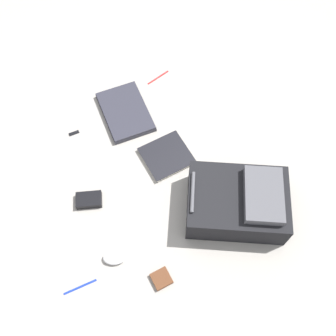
{
  "coord_description": "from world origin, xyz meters",
  "views": [
    {
      "loc": [
        -0.91,
        0.13,
        1.75
      ],
      "look_at": [
        -0.03,
        -0.05,
        0.02
      ],
      "focal_mm": 42.78,
      "sensor_mm": 36.0,
      "label": 1
    }
  ],
  "objects_px": {
    "book_red": "(167,156)",
    "power_brick": "(89,200)",
    "pen_black": "(158,77)",
    "earbud_pouch": "(161,279)",
    "backpack": "(239,202)",
    "computer_mouse": "(114,258)",
    "usb_stick": "(74,133)",
    "pen_blue": "(80,287)",
    "laptop": "(125,112)"
  },
  "relations": [
    {
      "from": "book_red",
      "to": "pen_black",
      "type": "height_order",
      "value": "book_red"
    },
    {
      "from": "pen_black",
      "to": "backpack",
      "type": "bearing_deg",
      "value": -166.27
    },
    {
      "from": "book_red",
      "to": "earbud_pouch",
      "type": "height_order",
      "value": "same"
    },
    {
      "from": "computer_mouse",
      "to": "usb_stick",
      "type": "xyz_separation_m",
      "value": [
        0.69,
        0.12,
        -0.01
      ]
    },
    {
      "from": "backpack",
      "to": "laptop",
      "type": "bearing_deg",
      "value": 33.27
    },
    {
      "from": "backpack",
      "to": "book_red",
      "type": "distance_m",
      "value": 0.44
    },
    {
      "from": "computer_mouse",
      "to": "pen_blue",
      "type": "height_order",
      "value": "computer_mouse"
    },
    {
      "from": "book_red",
      "to": "power_brick",
      "type": "xyz_separation_m",
      "value": [
        -0.16,
        0.41,
        0.01
      ]
    },
    {
      "from": "usb_stick",
      "to": "pen_blue",
      "type": "bearing_deg",
      "value": 176.61
    },
    {
      "from": "backpack",
      "to": "pen_black",
      "type": "relative_size",
      "value": 3.53
    },
    {
      "from": "usb_stick",
      "to": "book_red",
      "type": "bearing_deg",
      "value": -117.87
    },
    {
      "from": "backpack",
      "to": "usb_stick",
      "type": "height_order",
      "value": "backpack"
    },
    {
      "from": "pen_blue",
      "to": "earbud_pouch",
      "type": "distance_m",
      "value": 0.35
    },
    {
      "from": "computer_mouse",
      "to": "pen_blue",
      "type": "xyz_separation_m",
      "value": [
        -0.09,
        0.16,
        -0.01
      ]
    },
    {
      "from": "computer_mouse",
      "to": "pen_black",
      "type": "height_order",
      "value": "computer_mouse"
    },
    {
      "from": "backpack",
      "to": "computer_mouse",
      "type": "height_order",
      "value": "backpack"
    },
    {
      "from": "laptop",
      "to": "book_red",
      "type": "height_order",
      "value": "laptop"
    },
    {
      "from": "laptop",
      "to": "pen_black",
      "type": "relative_size",
      "value": 2.54
    },
    {
      "from": "laptop",
      "to": "power_brick",
      "type": "height_order",
      "value": "power_brick"
    },
    {
      "from": "laptop",
      "to": "earbud_pouch",
      "type": "height_order",
      "value": "laptop"
    },
    {
      "from": "laptop",
      "to": "power_brick",
      "type": "relative_size",
      "value": 3.08
    },
    {
      "from": "pen_black",
      "to": "earbud_pouch",
      "type": "relative_size",
      "value": 1.86
    },
    {
      "from": "backpack",
      "to": "pen_blue",
      "type": "distance_m",
      "value": 0.78
    },
    {
      "from": "book_red",
      "to": "computer_mouse",
      "type": "bearing_deg",
      "value": 144.54
    },
    {
      "from": "computer_mouse",
      "to": "usb_stick",
      "type": "height_order",
      "value": "computer_mouse"
    },
    {
      "from": "power_brick",
      "to": "earbud_pouch",
      "type": "relative_size",
      "value": 1.54
    },
    {
      "from": "pen_black",
      "to": "earbud_pouch",
      "type": "xyz_separation_m",
      "value": [
        -1.1,
        0.2,
        0.01
      ]
    },
    {
      "from": "power_brick",
      "to": "usb_stick",
      "type": "distance_m",
      "value": 0.4
    },
    {
      "from": "computer_mouse",
      "to": "earbud_pouch",
      "type": "xyz_separation_m",
      "value": [
        -0.13,
        -0.18,
        -0.01
      ]
    },
    {
      "from": "earbud_pouch",
      "to": "usb_stick",
      "type": "height_order",
      "value": "earbud_pouch"
    },
    {
      "from": "laptop",
      "to": "backpack",
      "type": "bearing_deg",
      "value": -146.73
    },
    {
      "from": "book_red",
      "to": "usb_stick",
      "type": "height_order",
      "value": "book_red"
    },
    {
      "from": "laptop",
      "to": "computer_mouse",
      "type": "distance_m",
      "value": 0.78
    },
    {
      "from": "backpack",
      "to": "pen_black",
      "type": "distance_m",
      "value": 0.88
    },
    {
      "from": "power_brick",
      "to": "book_red",
      "type": "bearing_deg",
      "value": -68.22
    },
    {
      "from": "power_brick",
      "to": "earbud_pouch",
      "type": "bearing_deg",
      "value": -148.17
    },
    {
      "from": "book_red",
      "to": "earbud_pouch",
      "type": "xyz_separation_m",
      "value": [
        -0.59,
        0.14,
        -0.0
      ]
    },
    {
      "from": "pen_black",
      "to": "power_brick",
      "type": "bearing_deg",
      "value": 145.59
    },
    {
      "from": "pen_black",
      "to": "usb_stick",
      "type": "bearing_deg",
      "value": 119.03
    },
    {
      "from": "book_red",
      "to": "power_brick",
      "type": "bearing_deg",
      "value": 111.78
    },
    {
      "from": "computer_mouse",
      "to": "pen_black",
      "type": "distance_m",
      "value": 1.04
    },
    {
      "from": "pen_blue",
      "to": "computer_mouse",
      "type": "bearing_deg",
      "value": -60.66
    },
    {
      "from": "backpack",
      "to": "laptop",
      "type": "distance_m",
      "value": 0.77
    },
    {
      "from": "book_red",
      "to": "pen_black",
      "type": "relative_size",
      "value": 1.92
    },
    {
      "from": "computer_mouse",
      "to": "usb_stick",
      "type": "distance_m",
      "value": 0.7
    },
    {
      "from": "backpack",
      "to": "earbud_pouch",
      "type": "bearing_deg",
      "value": 121.43
    },
    {
      "from": "computer_mouse",
      "to": "pen_black",
      "type": "xyz_separation_m",
      "value": [
        0.97,
        -0.38,
        -0.01
      ]
    },
    {
      "from": "computer_mouse",
      "to": "earbud_pouch",
      "type": "bearing_deg",
      "value": -115.54
    },
    {
      "from": "laptop",
      "to": "pen_blue",
      "type": "relative_size",
      "value": 2.51
    },
    {
      "from": "book_red",
      "to": "pen_blue",
      "type": "bearing_deg",
      "value": 138.37
    }
  ]
}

